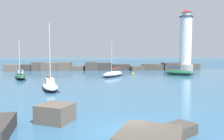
{
  "coord_description": "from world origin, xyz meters",
  "views": [
    {
      "loc": [
        -2.23,
        -13.91,
        5.11
      ],
      "look_at": [
        0.56,
        22.53,
        2.34
      ],
      "focal_mm": 35.0,
      "sensor_mm": 36.0,
      "label": 1
    }
  ],
  "objects": [
    {
      "name": "ground_plane",
      "position": [
        0.0,
        0.0,
        0.0
      ],
      "size": [
        600.0,
        600.0,
        0.0
      ],
      "primitive_type": "plane",
      "color": "#336084"
    },
    {
      "name": "foreground_rocks",
      "position": [
        -4.12,
        -0.55,
        0.49
      ],
      "size": [
        15.09,
        8.55,
        1.34
      ],
      "color": "#423D38",
      "rests_on": "ground"
    },
    {
      "name": "sailboat_moored_4",
      "position": [
        -8.64,
        17.25,
        0.59
      ],
      "size": [
        3.89,
        6.96,
        9.28
      ],
      "color": "white",
      "rests_on": "ground"
    },
    {
      "name": "sailboat_moored_1",
      "position": [
        1.69,
        34.44,
        0.58
      ],
      "size": [
        6.2,
        7.68,
        7.66
      ],
      "color": "silver",
      "rests_on": "ground"
    },
    {
      "name": "breakwater_jetty",
      "position": [
        0.31,
        52.94,
        1.03
      ],
      "size": [
        58.77,
        7.28,
        2.53
      ],
      "color": "brown",
      "rests_on": "ground"
    },
    {
      "name": "open_sea_beyond",
      "position": [
        0.0,
        112.81,
        0.0
      ],
      "size": [
        400.0,
        116.0,
        0.01
      ],
      "color": "#235175",
      "rests_on": "ground"
    },
    {
      "name": "sailboat_moored_3",
      "position": [
        17.57,
        36.1,
        0.63
      ],
      "size": [
        6.83,
        5.67,
        10.13
      ],
      "color": "#195138",
      "rests_on": "ground"
    },
    {
      "name": "sailboat_moored_0",
      "position": [
        -17.4,
        31.27,
        0.67
      ],
      "size": [
        4.75,
        8.07,
        8.06
      ],
      "color": "#195138",
      "rests_on": "ground"
    },
    {
      "name": "lighthouse",
      "position": [
        25.58,
        51.85,
        8.28
      ],
      "size": [
        4.81,
        4.81,
        18.48
      ],
      "color": "gray",
      "rests_on": "ground"
    },
    {
      "name": "mooring_buoy_orange_near",
      "position": [
        6.81,
        37.94,
        0.27
      ],
      "size": [
        0.53,
        0.53,
        0.73
      ],
      "color": "yellow",
      "rests_on": "ground"
    }
  ]
}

